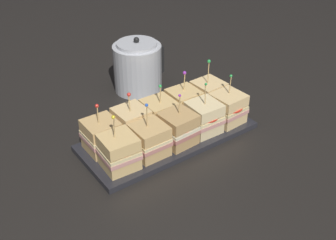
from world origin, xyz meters
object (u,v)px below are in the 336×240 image
serving_platter (168,136)px  sandwich_back_far_left (101,135)px  sandwich_back_right (184,104)px  sandwich_front_left (150,140)px  sandwich_back_far_right (208,95)px  sandwich_front_right (204,118)px  sandwich_back_center (159,114)px  sandwich_front_far_right (228,108)px  sandwich_front_center (179,128)px  sandwich_back_left (131,124)px  sandwich_front_far_left (119,152)px  kettle_steel (138,67)px

serving_platter → sandwich_back_far_left: (-0.20, 0.05, 0.06)m
serving_platter → sandwich_back_right: size_ratio=3.30×
sandwich_front_left → sandwich_back_far_right: size_ratio=0.93×
sandwich_front_right → sandwich_back_center: sandwich_front_right is taller
sandwich_front_far_right → sandwich_back_far_left: sandwich_front_far_right is taller
sandwich_front_right → sandwich_back_far_right: sandwich_back_far_right is taller
sandwich_front_left → sandwich_back_right: bearing=26.5°
sandwich_back_far_left → sandwich_back_center: sandwich_back_far_left is taller
sandwich_front_far_right → sandwich_back_right: sandwich_back_right is taller
serving_platter → sandwich_back_far_left: sandwich_back_far_left is taller
sandwich_front_center → sandwich_front_right: size_ratio=0.95×
sandwich_back_left → sandwich_front_far_left: bearing=-135.1°
sandwich_front_left → sandwich_front_far_right: bearing=-0.3°
sandwich_front_right → sandwich_front_far_right: bearing=-0.8°
sandwich_front_center → sandwich_back_far_right: bearing=26.7°
sandwich_back_far_left → sandwich_back_left: (0.10, 0.00, 0.00)m
sandwich_front_far_right → sandwich_back_left: 0.31m
sandwich_front_right → serving_platter: bearing=154.0°
sandwich_back_center → serving_platter: bearing=-91.4°
sandwich_front_right → sandwich_back_far_right: (0.10, 0.10, 0.00)m
sandwich_back_right → sandwich_front_center: bearing=-133.5°
sandwich_back_center → sandwich_front_left: bearing=-135.8°
sandwich_back_left → sandwich_front_left: bearing=-90.3°
sandwich_back_far_left → sandwich_back_left: sandwich_back_left is taller
sandwich_front_far_left → sandwich_front_far_right: size_ratio=1.03×
sandwich_back_far_left → kettle_steel: (0.30, 0.27, 0.03)m
sandwich_front_left → sandwich_back_left: bearing=89.7°
sandwich_front_far_right → sandwich_back_right: 0.14m
sandwich_front_left → sandwich_back_far_left: sandwich_front_left is taller
serving_platter → sandwich_front_left: sandwich_front_left is taller
sandwich_front_far_left → sandwich_back_left: size_ratio=1.06×
sandwich_front_far_left → sandwich_back_far_right: size_ratio=0.93×
kettle_steel → sandwich_front_left: bearing=-117.7°
sandwich_front_far_left → sandwich_back_left: 0.14m
sandwich_front_far_left → sandwich_back_far_left: size_ratio=1.08×
sandwich_front_right → sandwich_back_center: size_ratio=1.09×
sandwich_back_right → sandwich_back_far_right: size_ratio=0.91×
kettle_steel → serving_platter: bearing=-106.7°
sandwich_front_right → kettle_steel: bearing=90.3°
sandwich_front_far_left → kettle_steel: size_ratio=0.82×
sandwich_front_right → sandwich_back_center: bearing=135.4°
sandwich_front_far_left → sandwich_back_right: size_ratio=1.02×
sandwich_front_far_right → sandwich_back_right: (-0.10, 0.10, -0.00)m
sandwich_back_right → sandwich_back_far_right: 0.10m
sandwich_front_center → sandwich_front_right: 0.10m
serving_platter → kettle_steel: (0.10, 0.32, 0.08)m
sandwich_front_right → sandwich_front_far_left: bearing=-179.9°
sandwich_front_left → kettle_steel: 0.42m
sandwich_front_far_left → sandwich_front_center: (0.20, -0.00, -0.00)m
sandwich_front_right → sandwich_front_center: bearing=-178.4°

